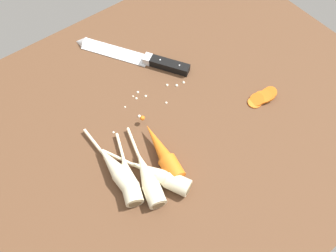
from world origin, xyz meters
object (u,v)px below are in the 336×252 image
at_px(parsnip_mid_right, 148,177).
at_px(parsnip_back, 115,168).
at_px(whole_carrot, 163,153).
at_px(parsnip_mid_left, 159,175).
at_px(parsnip_front, 128,178).
at_px(carrot_slice_stack, 263,97).
at_px(chefs_knife, 129,55).

xyz_separation_m(parsnip_mid_right, parsnip_back, (-0.04, 0.06, 0.00)).
distance_m(whole_carrot, parsnip_mid_left, 0.06).
bearing_deg(parsnip_front, carrot_slice_stack, -2.83).
height_order(whole_carrot, parsnip_back, whole_carrot).
bearing_deg(whole_carrot, parsnip_back, 161.66).
bearing_deg(whole_carrot, parsnip_front, -178.00).
distance_m(whole_carrot, parsnip_mid_right, 0.07).
bearing_deg(parsnip_mid_left, parsnip_front, 148.47).
xyz_separation_m(whole_carrot, carrot_slice_stack, (0.30, -0.02, -0.01)).
bearing_deg(parsnip_mid_left, whole_carrot, 44.99).
height_order(parsnip_mid_right, parsnip_back, same).
relative_size(chefs_knife, parsnip_mid_left, 1.49).
bearing_deg(chefs_knife, parsnip_front, -123.97).
bearing_deg(parsnip_mid_left, chefs_knife, 66.33).
relative_size(chefs_knife, parsnip_back, 1.55).
relative_size(parsnip_mid_right, carrot_slice_stack, 2.59).
relative_size(whole_carrot, parsnip_mid_right, 0.93).
distance_m(parsnip_front, parsnip_mid_left, 0.07).
relative_size(chefs_knife, carrot_slice_stack, 3.86).
xyz_separation_m(parsnip_front, parsnip_back, (-0.01, 0.04, -0.00)).
bearing_deg(parsnip_back, parsnip_front, -76.26).
bearing_deg(carrot_slice_stack, parsnip_front, 177.17).
distance_m(parsnip_mid_right, carrot_slice_stack, 0.37).
relative_size(parsnip_front, carrot_slice_stack, 2.28).
height_order(chefs_knife, whole_carrot, whole_carrot).
bearing_deg(chefs_knife, parsnip_mid_right, -117.61).
bearing_deg(chefs_knife, parsnip_mid_left, -113.67).
height_order(chefs_knife, parsnip_back, parsnip_back).
bearing_deg(parsnip_mid_right, parsnip_back, 125.19).
relative_size(whole_carrot, parsnip_front, 1.06).
xyz_separation_m(whole_carrot, parsnip_back, (-0.11, 0.04, -0.00)).
xyz_separation_m(chefs_knife, parsnip_mid_left, (-0.15, -0.35, 0.01)).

